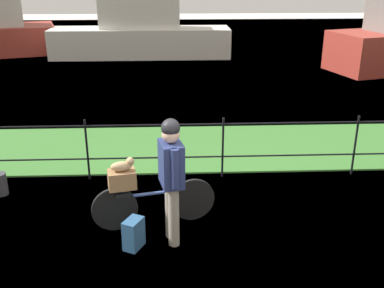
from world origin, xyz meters
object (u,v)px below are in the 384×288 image
object	(u,v)px
wooden_crate	(122,179)
moored_boat_far	(2,33)
bicycle_main	(153,203)
terrier_dog	(123,165)
mooring_bollard	(1,184)
moored_boat_near	(140,35)
cyclist_person	(171,171)
backpack_on_paving	(134,234)

from	to	relation	value
wooden_crate	moored_boat_far	world-z (taller)	moored_boat_far
bicycle_main	wooden_crate	distance (m)	0.58
moored_boat_far	bicycle_main	bearing A→B (deg)	-64.17
bicycle_main	terrier_dog	distance (m)	0.72
terrier_dog	moored_boat_far	world-z (taller)	moored_boat_far
terrier_dog	mooring_bollard	xyz separation A→B (m)	(-2.05, 1.08, -0.77)
mooring_bollard	moored_boat_near	world-z (taller)	moored_boat_near
terrier_dog	cyclist_person	xyz separation A→B (m)	(0.63, -0.33, 0.06)
terrier_dog	wooden_crate	bearing A→B (deg)	-168.03
mooring_bollard	terrier_dog	bearing A→B (deg)	-27.79
terrier_dog	bicycle_main	bearing A→B (deg)	11.97
mooring_bollard	wooden_crate	bearing A→B (deg)	-28.18
cyclist_person	mooring_bollard	distance (m)	3.14
terrier_dog	backpack_on_paving	distance (m)	0.89
moored_boat_near	moored_boat_far	xyz separation A→B (m)	(-5.59, 0.91, -0.01)
bicycle_main	cyclist_person	distance (m)	0.83
bicycle_main	moored_boat_far	world-z (taller)	moored_boat_far
bicycle_main	backpack_on_paving	size ratio (longest dim) A/B	4.21
wooden_crate	backpack_on_paving	xyz separation A→B (m)	(0.16, -0.46, -0.55)
terrier_dog	mooring_bollard	world-z (taller)	terrier_dog
wooden_crate	moored_boat_near	xyz separation A→B (m)	(-0.50, 12.56, 0.09)
bicycle_main	mooring_bollard	bearing A→B (deg)	157.49
backpack_on_paving	mooring_bollard	distance (m)	2.68
terrier_dog	moored_boat_near	bearing A→B (deg)	92.39
cyclist_person	moored_boat_far	xyz separation A→B (m)	(-6.74, 13.79, -0.18)
wooden_crate	terrier_dog	world-z (taller)	terrier_dog
terrier_dog	moored_boat_near	distance (m)	12.57
cyclist_person	backpack_on_paving	size ratio (longest dim) A/B	4.21
wooden_crate	moored_boat_near	distance (m)	12.57
mooring_bollard	moored_boat_far	distance (m)	13.05
mooring_bollard	moored_boat_far	bearing A→B (deg)	108.16
backpack_on_paving	moored_boat_far	size ratio (longest dim) A/B	0.09
cyclist_person	moored_boat_far	size ratio (longest dim) A/B	0.37
bicycle_main	wooden_crate	world-z (taller)	wooden_crate
bicycle_main	mooring_bollard	world-z (taller)	bicycle_main
backpack_on_paving	moored_boat_near	world-z (taller)	moored_boat_near
bicycle_main	moored_boat_far	bearing A→B (deg)	115.83
wooden_crate	mooring_bollard	world-z (taller)	wooden_crate
backpack_on_paving	moored_boat_far	distance (m)	15.28
terrier_dog	moored_boat_far	size ratio (longest dim) A/B	0.07
backpack_on_paving	moored_boat_near	bearing A→B (deg)	-149.81
backpack_on_paving	moored_boat_far	world-z (taller)	moored_boat_far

